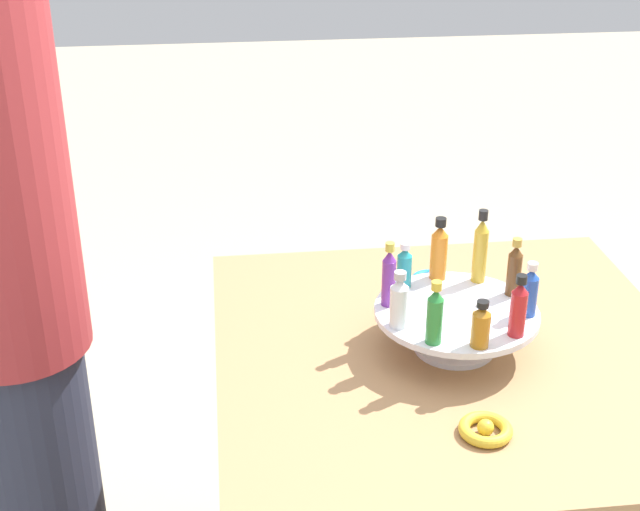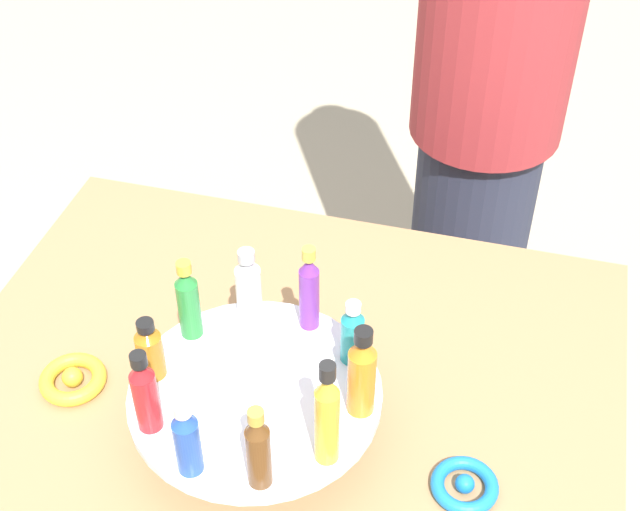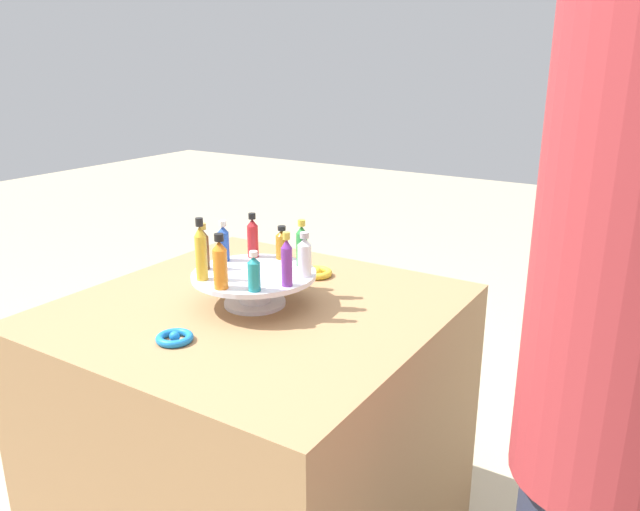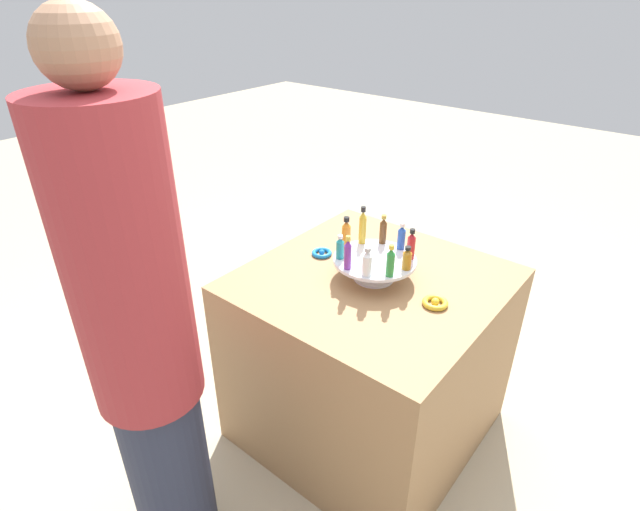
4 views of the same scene
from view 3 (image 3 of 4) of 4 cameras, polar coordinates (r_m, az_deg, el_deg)
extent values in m
cube|color=#9E754C|center=(1.74, -5.55, -16.20)|extent=(0.90, 0.90, 0.76)
cylinder|color=silver|center=(1.56, -5.97, -4.30)|extent=(0.15, 0.15, 0.01)
cylinder|color=silver|center=(1.55, -6.01, -3.05)|extent=(0.08, 0.08, 0.06)
cylinder|color=silver|center=(1.54, -6.05, -1.75)|extent=(0.31, 0.31, 0.01)
cylinder|color=#B21E23|center=(1.64, -6.16, 1.30)|extent=(0.03, 0.03, 0.08)
cone|color=#B21E23|center=(1.63, -6.22, 3.03)|extent=(0.03, 0.03, 0.02)
cylinder|color=black|center=(1.63, -6.24, 3.60)|extent=(0.02, 0.02, 0.02)
cylinder|color=#234CAD|center=(1.62, -8.80, 0.83)|extent=(0.03, 0.03, 0.08)
cone|color=#234CAD|center=(1.61, -8.87, 2.40)|extent=(0.03, 0.03, 0.02)
cylinder|color=silver|center=(1.61, -8.90, 2.92)|extent=(0.02, 0.02, 0.01)
cylinder|color=brown|center=(1.56, -10.58, 0.23)|extent=(0.03, 0.03, 0.08)
cone|color=brown|center=(1.55, -10.68, 2.03)|extent=(0.03, 0.03, 0.02)
cylinder|color=#B79338|center=(1.55, -10.72, 2.62)|extent=(0.02, 0.02, 0.02)
cylinder|color=gold|center=(1.48, -10.80, -0.23)|extent=(0.03, 0.03, 0.11)
cone|color=gold|center=(1.47, -10.94, 2.21)|extent=(0.03, 0.03, 0.02)
cylinder|color=black|center=(1.46, -10.99, 3.02)|extent=(0.02, 0.02, 0.02)
cylinder|color=orange|center=(1.42, -9.09, -1.23)|extent=(0.03, 0.03, 0.09)
cone|color=orange|center=(1.41, -9.20, 0.93)|extent=(0.03, 0.03, 0.02)
cylinder|color=black|center=(1.40, -9.24, 1.65)|extent=(0.02, 0.02, 0.02)
cylinder|color=teal|center=(1.40, -6.04, -1.94)|extent=(0.03, 0.03, 0.07)
cone|color=teal|center=(1.39, -6.09, -0.37)|extent=(0.03, 0.03, 0.01)
cylinder|color=silver|center=(1.39, -6.11, 0.16)|extent=(0.02, 0.02, 0.01)
cylinder|color=#702D93|center=(1.42, -3.05, -1.05)|extent=(0.03, 0.03, 0.09)
cone|color=#702D93|center=(1.41, -3.09, 1.10)|extent=(0.02, 0.02, 0.02)
cylinder|color=gold|center=(1.40, -3.10, 1.82)|extent=(0.02, 0.02, 0.02)
cylinder|color=silver|center=(1.49, -1.42, -0.46)|extent=(0.03, 0.03, 0.08)
cone|color=silver|center=(1.48, -1.43, 1.29)|extent=(0.03, 0.03, 0.02)
cylinder|color=#B2B2B7|center=(1.47, -1.43, 1.87)|extent=(0.02, 0.02, 0.01)
cylinder|color=#288438|center=(1.56, -1.68, 0.56)|extent=(0.03, 0.03, 0.08)
cone|color=#288438|center=(1.55, -1.69, 2.39)|extent=(0.03, 0.03, 0.02)
cylinder|color=gold|center=(1.54, -1.70, 2.99)|extent=(0.02, 0.02, 0.02)
cylinder|color=#AD6B19|center=(1.62, -3.49, 0.78)|extent=(0.03, 0.03, 0.06)
cone|color=#AD6B19|center=(1.61, -3.52, 2.08)|extent=(0.03, 0.03, 0.01)
cylinder|color=black|center=(1.61, -3.53, 2.51)|extent=(0.02, 0.02, 0.01)
torus|color=gold|center=(1.75, -0.32, -1.58)|extent=(0.09, 0.09, 0.02)
sphere|color=gold|center=(1.75, -0.32, -1.46)|extent=(0.03, 0.03, 0.03)
torus|color=blue|center=(1.39, -13.15, -7.35)|extent=(0.08, 0.08, 0.02)
sphere|color=blue|center=(1.39, -13.16, -7.22)|extent=(0.02, 0.02, 0.02)
camera|label=1|loc=(2.59, 23.19, 23.31)|focal=50.00mm
camera|label=2|loc=(1.82, -31.11, 25.48)|focal=50.00mm
camera|label=4|loc=(2.07, 48.92, 23.04)|focal=28.00mm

